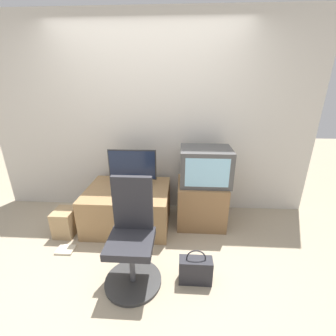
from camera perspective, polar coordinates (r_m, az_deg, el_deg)
name	(u,v)px	position (r m, az deg, el deg)	size (l,w,h in m)	color
ground_plane	(136,271)	(2.50, -8.12, -24.49)	(12.00, 12.00, 0.00)	tan
wall_back	(150,120)	(3.10, -4.62, 12.09)	(4.40, 0.05, 2.60)	beige
desk	(128,207)	(3.02, -10.00, -9.63)	(1.04, 0.82, 0.51)	#937047
side_stand	(201,203)	(3.02, 8.39, -8.72)	(0.61, 0.53, 0.58)	olive
main_monitor	(132,167)	(2.93, -9.04, 0.28)	(0.62, 0.19, 0.47)	#2D2D2D
keyboard	(127,193)	(2.79, -10.35, -6.21)	(0.37, 0.12, 0.01)	#2D2D2D
mouse	(146,193)	(2.74, -5.49, -6.29)	(0.06, 0.04, 0.03)	black
crt_tv	(205,166)	(2.81, 9.44, 0.52)	(0.62, 0.47, 0.45)	#474747
office_chair	(132,242)	(2.17, -9.21, -18.11)	(0.53, 0.53, 1.02)	#333333
cardboard_box_lower	(65,222)	(3.11, -24.64, -12.39)	(0.24, 0.28, 0.33)	#A3845B
handbag	(195,270)	(2.32, 6.98, -24.31)	(0.31, 0.13, 0.36)	#232328
book	(66,250)	(2.92, -24.57, -18.35)	(0.19, 0.15, 0.02)	beige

